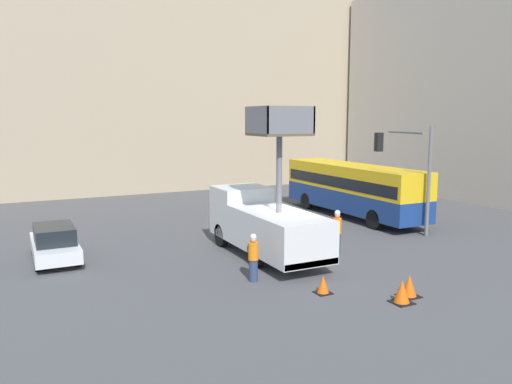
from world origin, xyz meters
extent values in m
plane|color=#4C4C4F|center=(0.00, 0.00, 0.00)|extent=(120.00, 120.00, 0.00)
cube|color=tan|center=(0.00, 26.05, 9.29)|extent=(44.00, 10.00, 18.57)
cube|color=silver|center=(-0.90, 3.23, 1.61)|extent=(2.38, 2.17, 2.27)
cube|color=silver|center=(-0.90, -0.39, 1.30)|extent=(2.38, 5.07, 1.65)
cube|color=red|center=(-0.90, -2.88, 0.63)|extent=(2.33, 0.10, 0.24)
cylinder|color=black|center=(-1.94, 3.23, 0.53)|extent=(0.30, 1.06, 1.06)
cylinder|color=black|center=(0.14, 3.23, 0.53)|extent=(0.30, 1.06, 1.06)
cylinder|color=black|center=(-1.94, -0.39, 0.53)|extent=(0.30, 1.06, 1.06)
cylinder|color=black|center=(0.14, -0.39, 0.53)|extent=(0.30, 1.06, 1.06)
cylinder|color=slate|center=(-0.90, -0.39, 3.69)|extent=(0.24, 0.24, 3.11)
cube|color=brown|center=(-0.90, -0.39, 5.29)|extent=(2.12, 1.91, 0.10)
cube|color=slate|center=(-1.92, -0.39, 5.87)|extent=(0.08, 1.91, 1.05)
cube|color=slate|center=(0.12, -0.39, 5.87)|extent=(0.08, 1.91, 1.05)
cube|color=slate|center=(-0.90, 0.53, 5.87)|extent=(2.12, 0.08, 1.05)
cube|color=slate|center=(-0.90, -1.31, 5.87)|extent=(2.12, 0.08, 1.05)
cube|color=navy|center=(7.93, 6.31, 1.06)|extent=(2.47, 10.96, 1.22)
cube|color=yellow|center=(7.93, 6.31, 2.41)|extent=(2.47, 10.96, 1.49)
cube|color=black|center=(7.93, 6.31, 2.19)|extent=(2.49, 10.52, 0.65)
cylinder|color=black|center=(6.84, 9.71, 0.54)|extent=(0.30, 1.07, 1.07)
cylinder|color=black|center=(9.01, 9.71, 0.54)|extent=(0.30, 1.07, 1.07)
cylinder|color=black|center=(6.84, 2.91, 0.54)|extent=(0.30, 1.07, 1.07)
cylinder|color=black|center=(9.01, 2.91, 0.54)|extent=(0.30, 1.07, 1.07)
cylinder|color=slate|center=(8.22, 0.52, 2.78)|extent=(0.18, 0.18, 5.55)
cylinder|color=slate|center=(6.78, 0.77, 5.25)|extent=(0.63, 2.89, 0.13)
cube|color=black|center=(5.35, 1.02, 4.80)|extent=(0.37, 0.37, 0.90)
sphere|color=red|center=(5.35, 1.02, 5.05)|extent=(0.20, 0.20, 0.20)
cylinder|color=navy|center=(-2.84, -1.98, 0.41)|extent=(0.32, 0.32, 0.82)
cylinder|color=orange|center=(-2.84, -1.98, 1.14)|extent=(0.38, 0.38, 0.65)
sphere|color=tan|center=(-2.84, -1.98, 1.57)|extent=(0.22, 0.22, 0.22)
sphere|color=white|center=(-2.84, -1.98, 1.67)|extent=(0.23, 0.23, 0.23)
cylinder|color=navy|center=(2.19, -0.14, 0.44)|extent=(0.32, 0.32, 0.88)
cylinder|color=orange|center=(2.19, -0.14, 1.23)|extent=(0.38, 0.38, 0.70)
sphere|color=tan|center=(2.19, -0.14, 1.70)|extent=(0.24, 0.24, 0.24)
sphere|color=white|center=(2.19, -0.14, 1.81)|extent=(0.25, 0.25, 0.25)
cube|color=black|center=(1.13, -5.74, 0.01)|extent=(0.66, 0.66, 0.03)
cone|color=#F25B0F|center=(1.13, -5.74, 0.38)|extent=(0.53, 0.53, 0.75)
cube|color=black|center=(0.50, -6.08, 0.01)|extent=(0.66, 0.66, 0.03)
cone|color=#F25B0F|center=(0.50, -6.08, 0.38)|extent=(0.53, 0.53, 0.76)
cube|color=black|center=(-1.28, -4.20, 0.01)|extent=(0.54, 0.54, 0.03)
cone|color=#F25B0F|center=(-1.28, -4.20, 0.31)|extent=(0.43, 0.43, 0.62)
cube|color=silver|center=(-9.12, 4.24, 0.55)|extent=(1.73, 4.38, 0.56)
cube|color=black|center=(-9.12, 4.02, 1.18)|extent=(1.52, 2.41, 0.68)
cylinder|color=black|center=(-9.86, 5.60, 0.32)|extent=(0.22, 0.64, 0.64)
cylinder|color=black|center=(-8.37, 5.60, 0.32)|extent=(0.22, 0.64, 0.64)
cylinder|color=black|center=(-9.86, 2.88, 0.32)|extent=(0.22, 0.64, 0.64)
cylinder|color=black|center=(-8.37, 2.88, 0.32)|extent=(0.22, 0.64, 0.64)
camera|label=1|loc=(-10.63, -17.82, 5.92)|focal=35.00mm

